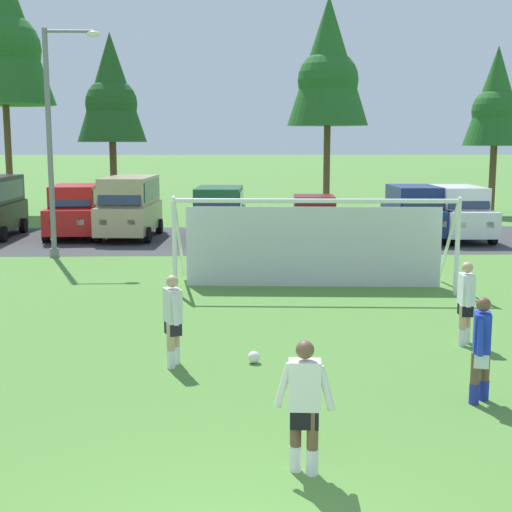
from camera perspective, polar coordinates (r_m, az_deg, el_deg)
name	(u,v)px	position (r m, az deg, el deg)	size (l,w,h in m)	color
ground_plane	(231,276)	(21.26, -2.02, -1.58)	(400.00, 400.00, 0.00)	#518438
parking_lot_strip	(232,239)	(29.12, -1.95, 1.33)	(52.00, 8.40, 0.01)	#3D3D3F
soccer_ball	(254,357)	(12.97, -0.17, -8.07)	(0.22, 0.22, 0.22)	white
soccer_goal	(314,241)	(19.33, 4.62, 1.20)	(7.52, 2.38, 2.57)	white
player_striker_near	(481,350)	(11.42, 17.52, -7.16)	(0.36, 0.71, 1.64)	brown
player_midfield_center	(173,321)	(12.71, -6.65, -5.15)	(0.37, 0.74, 1.64)	tan
player_defender_far	(304,407)	(8.68, 3.88, -11.95)	(0.73, 0.27, 1.64)	brown
player_winger_left	(466,303)	(14.56, 16.38, -3.63)	(0.30, 0.73, 1.64)	tan
parked_car_slot_center_left	(75,211)	(30.66, -14.20, 3.54)	(2.36, 4.71, 2.16)	red
parked_car_slot_center	(130,206)	(29.93, -10.03, 3.99)	(2.39, 4.90, 2.52)	tan
parked_car_slot_center_right	(219,214)	(28.41, -2.96, 3.38)	(2.34, 4.70, 2.16)	#194C2D
parked_car_slot_right	(314,216)	(29.91, 4.65, 3.20)	(2.22, 4.30, 1.72)	maroon
parked_car_slot_far_right	(414,212)	(29.89, 12.52, 3.46)	(2.17, 4.62, 2.16)	navy
parked_car_slot_end	(458,212)	(30.11, 15.80, 3.37)	(2.17, 4.62, 2.16)	silver
tree_left_edge	(2,30)	(41.92, -19.62, 16.59)	(5.32, 5.32, 14.20)	brown
tree_mid_left	(111,91)	(38.15, -11.49, 12.73)	(3.53, 3.53, 9.42)	brown
tree_center_back	(328,65)	(39.34, 5.78, 14.88)	(4.32, 4.32, 11.53)	brown
tree_mid_right	(496,100)	(40.87, 18.62, 11.73)	(3.36, 3.36, 8.95)	brown
street_lamp	(55,141)	(25.31, -15.77, 8.81)	(2.00, 0.32, 7.64)	slate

